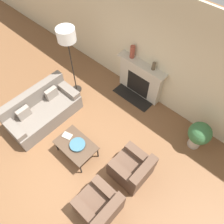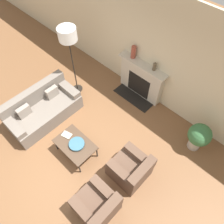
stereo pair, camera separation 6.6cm
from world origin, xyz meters
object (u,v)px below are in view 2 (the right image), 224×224
object	(u,v)px
couch	(43,109)
book	(67,135)
bowl	(77,144)
potted_plant	(199,136)
coffee_table	(75,145)
floor_lamp	(68,38)
mantel_vase_left	(133,52)
armchair_near	(97,205)
mantel_vase_center_left	(154,67)
fireplace	(141,80)
armchair_far	(131,169)

from	to	relation	value
couch	book	bearing A→B (deg)	-94.74
bowl	potted_plant	xyz separation A→B (m)	(1.85, 2.03, 0.00)
coffee_table	book	xyz separation A→B (m)	(-0.30, 0.02, 0.05)
coffee_table	book	size ratio (longest dim) A/B	3.60
floor_lamp	mantel_vase_left	world-z (taller)	floor_lamp
armchair_near	mantel_vase_left	bearing A→B (deg)	-150.04
armchair_near	mantel_vase_center_left	distance (m)	3.33
fireplace	potted_plant	size ratio (longest dim) A/B	1.78
armchair_near	bowl	size ratio (longest dim) A/B	2.22
coffee_table	floor_lamp	size ratio (longest dim) A/B	0.45
mantel_vase_center_left	floor_lamp	bearing A→B (deg)	-145.97
fireplace	mantel_vase_center_left	world-z (taller)	mantel_vase_center_left
couch	armchair_far	bearing A→B (deg)	-82.52
mantel_vase_left	armchair_far	bearing A→B (deg)	-49.26
couch	mantel_vase_left	size ratio (longest dim) A/B	5.48
bowl	book	xyz separation A→B (m)	(-0.35, 0.00, -0.03)
couch	mantel_vase_center_left	xyz separation A→B (m)	(1.58, 2.38, 0.87)
bowl	book	bearing A→B (deg)	179.71
coffee_table	bowl	bearing A→B (deg)	20.12
couch	potted_plant	size ratio (longest dim) A/B	2.33
bowl	couch	bearing A→B (deg)	176.33
fireplace	couch	size ratio (longest dim) A/B	0.76
couch	floor_lamp	distance (m)	1.89
floor_lamp	armchair_near	bearing A→B (deg)	-34.07
fireplace	floor_lamp	xyz separation A→B (m)	(-1.39, -1.13, 1.22)
mantel_vase_center_left	potted_plant	size ratio (longest dim) A/B	0.26
armchair_far	potted_plant	xyz separation A→B (m)	(0.64, 1.59, 0.17)
fireplace	couch	world-z (taller)	fireplace
armchair_near	coffee_table	xyz separation A→B (m)	(-1.25, 0.54, 0.09)
armchair_near	armchair_far	xyz separation A→B (m)	(0.00, 1.00, 0.00)
armchair_near	book	size ratio (longest dim) A/B	3.07
mantel_vase_left	book	bearing A→B (deg)	-85.57
book	potted_plant	xyz separation A→B (m)	(2.20, 2.03, 0.03)
fireplace	mantel_vase_left	size ratio (longest dim) A/B	4.18
mantel_vase_left	potted_plant	distance (m)	2.54
potted_plant	book	bearing A→B (deg)	-137.23
book	mantel_vase_left	size ratio (longest dim) A/B	0.74
floor_lamp	mantel_vase_center_left	world-z (taller)	floor_lamp
armchair_far	potted_plant	size ratio (longest dim) A/B	0.97
couch	bowl	world-z (taller)	couch
coffee_table	potted_plant	xyz separation A→B (m)	(1.89, 2.05, 0.08)
bowl	potted_plant	world-z (taller)	potted_plant
armchair_near	coffee_table	size ratio (longest dim) A/B	0.85
armchair_near	book	xyz separation A→B (m)	(-1.56, 0.56, 0.14)
couch	armchair_near	world-z (taller)	couch
couch	floor_lamp	xyz separation A→B (m)	(-0.12, 1.23, 1.43)
fireplace	mantel_vase_center_left	distance (m)	0.72
coffee_table	bowl	xyz separation A→B (m)	(0.05, 0.02, 0.07)
armchair_far	book	world-z (taller)	armchair_far
armchair_near	armchair_far	distance (m)	1.00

